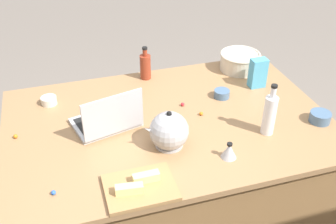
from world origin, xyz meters
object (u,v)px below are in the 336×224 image
(laptop, at_px, (108,120))
(cutting_board, at_px, (140,188))
(bottle_soy, at_px, (145,66))
(candy_bag, at_px, (258,73))
(bottle_vinegar, at_px, (270,114))
(kettle, at_px, (169,131))
(ramekin_medium, at_px, (320,117))
(mixing_bowl_large, at_px, (240,61))
(kitchen_timer, at_px, (229,151))
(ramekin_wide, at_px, (222,94))
(butter_stick_right, at_px, (129,189))
(ramekin_small, at_px, (49,101))
(butter_stick_left, at_px, (146,177))

(laptop, bearing_deg, cutting_board, 96.14)
(bottle_soy, bearing_deg, candy_bag, 154.81)
(bottle_vinegar, xyz_separation_m, kettle, (0.48, -0.04, -0.03))
(laptop, bearing_deg, ramekin_medium, 165.95)
(mixing_bowl_large, relative_size, kitchen_timer, 3.19)
(mixing_bowl_large, distance_m, cutting_board, 1.17)
(cutting_board, relative_size, ramekin_wide, 3.35)
(butter_stick_right, distance_m, ramekin_medium, 1.04)
(ramekin_small, xyz_separation_m, ramekin_medium, (-1.29, 0.56, 0.01))
(kettle, height_order, butter_stick_right, kettle)
(kettle, bearing_deg, candy_bag, -149.73)
(bottle_soy, height_order, ramekin_medium, bottle_soy)
(mixing_bowl_large, bearing_deg, cutting_board, 45.09)
(ramekin_medium, distance_m, candy_bag, 0.44)
(ramekin_medium, bearing_deg, kettle, -2.78)
(butter_stick_right, relative_size, kitchen_timer, 1.43)
(butter_stick_left, height_order, ramekin_wide, butter_stick_left)
(butter_stick_right, bearing_deg, bottle_vinegar, -163.17)
(cutting_board, bearing_deg, ramekin_small, -67.36)
(laptop, xyz_separation_m, kettle, (-0.24, 0.22, 0.03))
(butter_stick_right, height_order, ramekin_wide, butter_stick_right)
(butter_stick_left, distance_m, ramekin_medium, 0.95)
(cutting_board, bearing_deg, laptop, -83.86)
(bottle_vinegar, height_order, candy_bag, bottle_vinegar)
(ramekin_medium, bearing_deg, laptop, -14.05)
(kitchen_timer, bearing_deg, bottle_vinegar, -155.39)
(mixing_bowl_large, relative_size, candy_bag, 1.45)
(ramekin_small, distance_m, candy_bag, 1.16)
(butter_stick_left, xyz_separation_m, kitchen_timer, (-0.39, -0.06, -0.00))
(bottle_vinegar, distance_m, butter_stick_left, 0.67)
(ramekin_wide, bearing_deg, mixing_bowl_large, -130.61)
(bottle_vinegar, bearing_deg, butter_stick_right, 16.83)
(butter_stick_right, height_order, kitchen_timer, kitchen_timer)
(cutting_board, xyz_separation_m, candy_bag, (-0.83, -0.61, 0.08))
(laptop, height_order, kitchen_timer, laptop)
(ramekin_medium, bearing_deg, butter_stick_left, 10.76)
(ramekin_wide, bearing_deg, laptop, 8.94)
(bottle_vinegar, bearing_deg, laptop, -19.83)
(ramekin_wide, relative_size, kitchen_timer, 1.10)
(butter_stick_left, bearing_deg, candy_bag, -143.65)
(cutting_board, distance_m, butter_stick_left, 0.05)
(bottle_vinegar, relative_size, butter_stick_left, 2.39)
(butter_stick_left, bearing_deg, kitchen_timer, -171.56)
(mixing_bowl_large, xyz_separation_m, kettle, (0.63, 0.59, 0.02))
(ramekin_small, bearing_deg, ramekin_medium, 156.53)
(kitchen_timer, bearing_deg, ramekin_medium, -167.61)
(laptop, relative_size, butter_stick_right, 3.21)
(ramekin_medium, relative_size, candy_bag, 0.61)
(kettle, bearing_deg, ramekin_wide, -141.46)
(bottle_vinegar, distance_m, ramekin_wide, 0.38)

